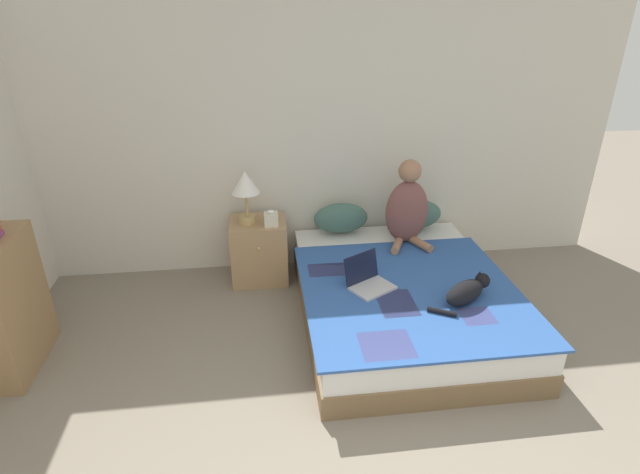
% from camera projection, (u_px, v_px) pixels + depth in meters
% --- Properties ---
extents(wall_back, '(5.75, 0.05, 2.55)m').
position_uv_depth(wall_back, '(307.00, 134.00, 4.45)').
color(wall_back, beige).
rests_on(wall_back, ground_plane).
extents(bed, '(1.62, 2.06, 0.39)m').
position_uv_depth(bed, '(402.00, 298.00, 4.00)').
color(bed, brown).
rests_on(bed, ground_plane).
extents(pillow_near, '(0.50, 0.23, 0.29)m').
position_uv_depth(pillow_near, '(341.00, 218.00, 4.62)').
color(pillow_near, '#42665B').
rests_on(pillow_near, bed).
extents(pillow_far, '(0.50, 0.23, 0.29)m').
position_uv_depth(pillow_far, '(415.00, 214.00, 4.70)').
color(pillow_far, '#42665B').
rests_on(pillow_far, bed).
extents(person_sitting, '(0.38, 0.37, 0.76)m').
position_uv_depth(person_sitting, '(407.00, 208.00, 4.36)').
color(person_sitting, brown).
rests_on(person_sitting, bed).
extents(cat_tabby, '(0.53, 0.35, 0.17)m').
position_uv_depth(cat_tabby, '(467.00, 291.00, 3.57)').
color(cat_tabby, black).
rests_on(cat_tabby, bed).
extents(laptop_open, '(0.41, 0.39, 0.24)m').
position_uv_depth(laptop_open, '(369.00, 281.00, 3.77)').
color(laptop_open, '#B7B7BC').
rests_on(laptop_open, bed).
extents(nightstand, '(0.50, 0.45, 0.58)m').
position_uv_depth(nightstand, '(259.00, 250.00, 4.56)').
color(nightstand, tan).
rests_on(nightstand, ground_plane).
extents(table_lamp, '(0.25, 0.25, 0.48)m').
position_uv_depth(table_lamp, '(245.00, 186.00, 4.25)').
color(table_lamp, tan).
rests_on(table_lamp, nightstand).
extents(tissue_box, '(0.12, 0.12, 0.14)m').
position_uv_depth(tissue_box, '(271.00, 219.00, 4.33)').
color(tissue_box, beige).
rests_on(tissue_box, nightstand).
extents(bookshelf, '(0.29, 0.69, 0.97)m').
position_uv_depth(bookshelf, '(6.00, 306.00, 3.38)').
color(bookshelf, '#99754C').
rests_on(bookshelf, ground_plane).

